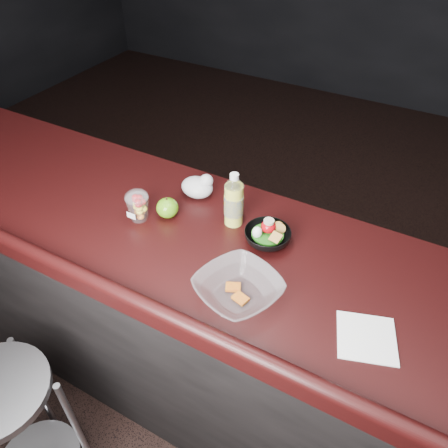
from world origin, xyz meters
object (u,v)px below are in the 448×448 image
at_px(fruit_cup, 138,205).
at_px(snack_bowl, 267,235).
at_px(lemonade_bottle, 234,203).
at_px(takeout_bowl, 238,289).
at_px(green_apple, 167,208).
at_px(stool_left, 12,419).

relative_size(fruit_cup, snack_bowl, 0.61).
relative_size(lemonade_bottle, takeout_bowl, 0.66).
bearing_deg(green_apple, lemonade_bottle, 19.98).
distance_m(stool_left, lemonade_bottle, 1.09).
relative_size(stool_left, lemonade_bottle, 3.48).
bearing_deg(lemonade_bottle, takeout_bowl, -59.87).
relative_size(stool_left, green_apple, 8.70).
distance_m(stool_left, green_apple, 0.92).
relative_size(lemonade_bottle, fruit_cup, 1.74).
height_order(lemonade_bottle, fruit_cup, lemonade_bottle).
distance_m(fruit_cup, snack_bowl, 0.48).
bearing_deg(snack_bowl, green_apple, -172.95).
relative_size(green_apple, snack_bowl, 0.43).
xyz_separation_m(lemonade_bottle, green_apple, (-0.23, -0.08, -0.05)).
xyz_separation_m(stool_left, takeout_bowl, (0.62, 0.51, 0.52)).
bearing_deg(lemonade_bottle, stool_left, -118.84).
xyz_separation_m(lemonade_bottle, takeout_bowl, (0.17, -0.30, -0.06)).
bearing_deg(green_apple, takeout_bowl, -27.96).
bearing_deg(fruit_cup, snack_bowl, 13.30).
height_order(stool_left, takeout_bowl, takeout_bowl).
bearing_deg(fruit_cup, lemonade_bottle, 25.00).
distance_m(lemonade_bottle, takeout_bowl, 0.35).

